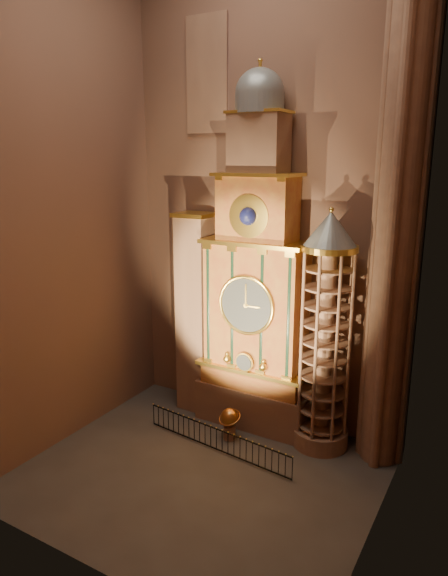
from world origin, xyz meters
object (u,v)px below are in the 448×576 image
Objects in this scene: portrait_tower at (196,313)px; stair_turret at (325,335)px; celestial_globe at (230,421)px; astronomical_clock at (256,292)px; iron_railing at (216,439)px.

stair_turret is at bearing -2.33° from portrait_tower.
celestial_globe is (3.10, -1.97, -4.24)m from portrait_tower.
portrait_tower is 5.61m from celestial_globe.
stair_turret is (6.90, -0.28, 0.12)m from portrait_tower.
astronomical_clock is 1.64× the size of portrait_tower.
portrait_tower is at bearing 179.71° from astronomical_clock.
iron_railing is at bearing -45.66° from portrait_tower.
iron_railing is at bearing -95.55° from astronomical_clock.
portrait_tower is 6.72× the size of celestial_globe.
portrait_tower reaches higher than iron_railing.
portrait_tower is at bearing 147.57° from celestial_globe.
astronomical_clock reaches higher than celestial_globe.
stair_turret is 6.03m from celestial_globe.
portrait_tower is 1.33× the size of iron_railing.
celestial_globe is (-3.80, -1.69, -4.36)m from stair_turret.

